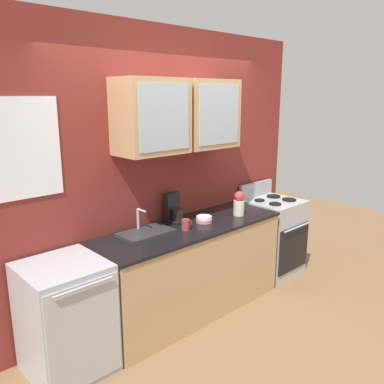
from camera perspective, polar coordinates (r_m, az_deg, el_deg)
The scene contains 10 objects.
ground_plane at distance 4.24m, azimuth -0.24°, elevation -16.44°, with size 10.00×10.00×0.00m, color brown.
back_wall_unit at distance 3.95m, azimuth -3.53°, elevation 4.76°, with size 3.73×0.49×2.76m.
counter at distance 4.03m, azimuth -0.25°, elevation -10.90°, with size 2.01×0.66×0.90m.
stove_range at distance 4.99m, azimuth 11.43°, elevation -6.12°, with size 0.62×0.64×1.08m.
sink_faucet at distance 3.65m, azimuth -6.61°, elevation -5.75°, with size 0.48×0.30×0.22m.
bowl_stack at distance 3.97m, azimuth 1.73°, elevation -3.90°, with size 0.16×0.16×0.06m.
vase at distance 4.19m, azimuth 6.72°, elevation -1.69°, with size 0.11×0.11×0.26m.
cup_near_sink at distance 3.74m, azimuth -0.89°, elevation -4.67°, with size 0.12×0.08×0.10m.
dishwasher at distance 3.37m, azimuth -17.54°, elevation -16.82°, with size 0.60×0.65×0.90m.
coffee_maker at distance 3.96m, azimuth -2.51°, elevation -2.76°, with size 0.17×0.20×0.29m.
Camera 1 is at (-2.49, -2.68, 2.13)m, focal length 37.35 mm.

